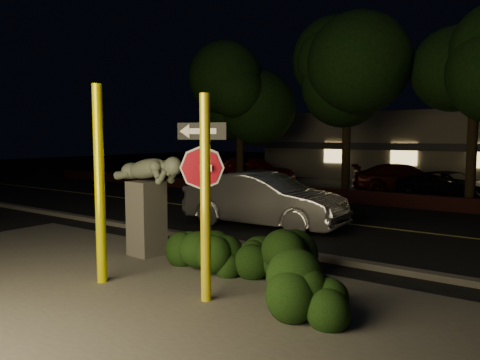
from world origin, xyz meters
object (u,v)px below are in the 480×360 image
(yellow_pole_left, at_px, (100,185))
(parked_car_red, at_px, (252,170))
(yellow_pole_right, at_px, (205,199))
(silver_sedan, at_px, (264,200))
(signpost, at_px, (202,168))
(parked_car_darkred, at_px, (405,179))
(parked_car_dark, at_px, (452,186))
(sculpture, at_px, (147,194))

(yellow_pole_left, relative_size, parked_car_red, 0.76)
(yellow_pole_left, relative_size, yellow_pole_right, 1.07)
(yellow_pole_right, bearing_deg, silver_sedan, 114.16)
(yellow_pole_left, distance_m, yellow_pole_right, 2.14)
(yellow_pole_left, relative_size, signpost, 1.23)
(silver_sedan, bearing_deg, parked_car_darkred, -9.38)
(signpost, xyz_separation_m, parked_car_dark, (1.58, 13.59, -1.43))
(yellow_pole_left, height_order, signpost, yellow_pole_left)
(sculpture, bearing_deg, signpost, -9.19)
(signpost, relative_size, parked_car_dark, 0.67)
(parked_car_red, distance_m, parked_car_dark, 9.92)
(yellow_pole_right, relative_size, sculpture, 1.49)
(silver_sedan, distance_m, parked_car_darkred, 10.05)
(signpost, bearing_deg, parked_car_dark, 68.71)
(signpost, xyz_separation_m, sculpture, (-1.97, 0.51, -0.68))
(silver_sedan, bearing_deg, yellow_pole_right, -158.90)
(sculpture, bearing_deg, yellow_pole_right, -21.77)
(yellow_pole_right, height_order, parked_car_red, yellow_pole_right)
(silver_sedan, xyz_separation_m, parked_car_dark, (3.26, 8.86, -0.19))
(yellow_pole_right, relative_size, parked_car_red, 0.70)
(yellow_pole_right, xyz_separation_m, sculpture, (-2.83, 1.44, -0.28))
(silver_sedan, height_order, parked_car_red, parked_car_red)
(sculpture, bearing_deg, parked_car_darkred, 89.68)
(yellow_pole_left, distance_m, signpost, 1.81)
(silver_sedan, relative_size, parked_car_red, 1.02)
(yellow_pole_right, height_order, signpost, yellow_pole_right)
(yellow_pole_right, height_order, parked_car_darkred, yellow_pole_right)
(parked_car_darkred, bearing_deg, parked_car_dark, -143.18)
(silver_sedan, xyz_separation_m, parked_car_red, (-6.66, 9.25, 0.01))
(yellow_pole_left, height_order, silver_sedan, yellow_pole_left)
(parked_car_darkred, relative_size, parked_car_dark, 1.09)
(parked_car_red, height_order, parked_car_dark, parked_car_red)
(signpost, relative_size, parked_car_red, 0.61)
(yellow_pole_left, bearing_deg, silver_sedan, 94.21)
(signpost, bearing_deg, parked_car_darkred, 77.57)
(yellow_pole_right, distance_m, parked_car_darkred, 15.75)
(yellow_pole_right, bearing_deg, parked_car_dark, 87.20)
(parked_car_red, bearing_deg, parked_car_darkred, -97.03)
(signpost, height_order, parked_car_darkred, signpost)
(yellow_pole_left, height_order, sculpture, yellow_pole_left)
(sculpture, height_order, parked_car_dark, sculpture)
(parked_car_red, relative_size, parked_car_dark, 1.09)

